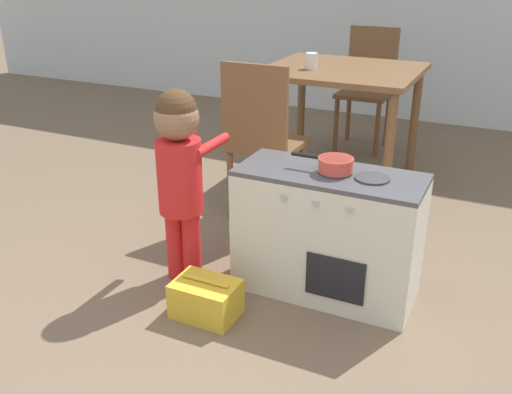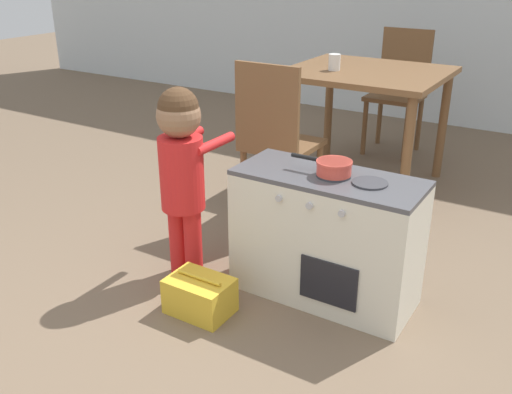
# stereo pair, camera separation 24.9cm
# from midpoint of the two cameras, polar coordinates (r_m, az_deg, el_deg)

# --- Properties ---
(play_kitchen) EXTENTS (0.78, 0.35, 0.58)m
(play_kitchen) POSITION_cam_midpoint_polar(r_m,az_deg,el_deg) (2.48, 4.31, -3.75)
(play_kitchen) COLOR silver
(play_kitchen) RESTS_ON ground_plane
(toy_pot) EXTENTS (0.27, 0.15, 0.06)m
(toy_pot) POSITION_cam_midpoint_polar(r_m,az_deg,el_deg) (2.35, 4.90, 3.30)
(toy_pot) COLOR #E04C3D
(toy_pot) RESTS_ON play_kitchen
(child_figure) EXTENTS (0.22, 0.36, 0.90)m
(child_figure) POSITION_cam_midpoint_polar(r_m,az_deg,el_deg) (2.50, -10.51, 3.36)
(child_figure) COLOR red
(child_figure) RESTS_ON ground_plane
(toy_basket) EXTENTS (0.27, 0.19, 0.17)m
(toy_basket) POSITION_cam_midpoint_polar(r_m,az_deg,el_deg) (2.44, -7.99, -10.13)
(toy_basket) COLOR gold
(toy_basket) RESTS_ON ground_plane
(dining_table) EXTENTS (0.95, 0.86, 0.74)m
(dining_table) POSITION_cam_midpoint_polar(r_m,az_deg,el_deg) (3.71, 6.66, 11.09)
(dining_table) COLOR brown
(dining_table) RESTS_ON ground_plane
(dining_chair_near) EXTENTS (0.38, 0.38, 0.90)m
(dining_chair_near) POSITION_cam_midpoint_polar(r_m,az_deg,el_deg) (3.12, -1.62, 5.84)
(dining_chair_near) COLOR brown
(dining_chair_near) RESTS_ON ground_plane
(dining_chair_far) EXTENTS (0.38, 0.38, 0.90)m
(dining_chair_far) POSITION_cam_midpoint_polar(r_m,az_deg,el_deg) (4.47, 9.48, 10.93)
(dining_chair_far) COLOR brown
(dining_chair_far) RESTS_ON ground_plane
(cup_on_table) EXTENTS (0.07, 0.07, 0.10)m
(cup_on_table) POSITION_cam_midpoint_polar(r_m,az_deg,el_deg) (3.63, 3.55, 13.41)
(cup_on_table) COLOR white
(cup_on_table) RESTS_ON dining_table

